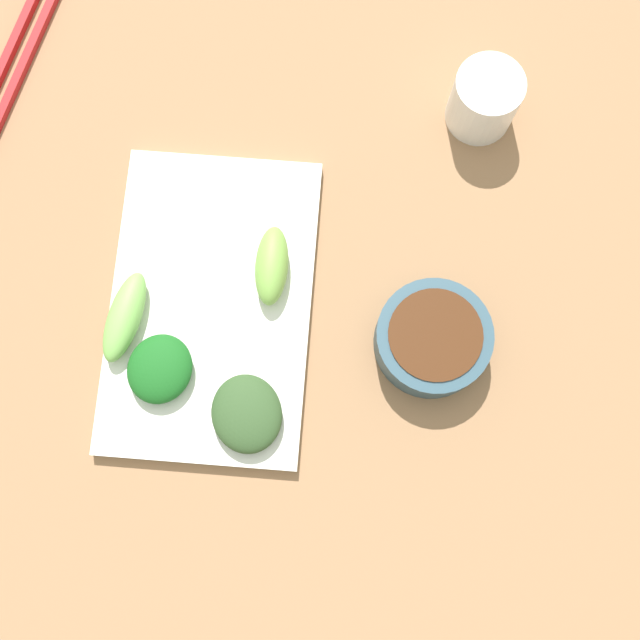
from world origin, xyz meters
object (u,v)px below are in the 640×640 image
Objects in this scene: sauce_bowl at (433,339)px; chopsticks at (11,71)px; tea_cup at (484,100)px; serving_plate at (211,309)px.

sauce_bowl reaches higher than chopsticks.
tea_cup reaches higher than sauce_bowl.
tea_cup is at bearing -167.62° from chopsticks.
serving_plate is (0.20, -0.01, -0.02)m from sauce_bowl.
chopsticks is (0.22, -0.22, -0.00)m from serving_plate.
tea_cup is (-0.45, 0.01, 0.03)m from chopsticks.
sauce_bowl is at bearing 175.87° from serving_plate.
serving_plate is 4.48× the size of tea_cup.
sauce_bowl reaches higher than serving_plate.
serving_plate is 1.22× the size of chopsticks.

